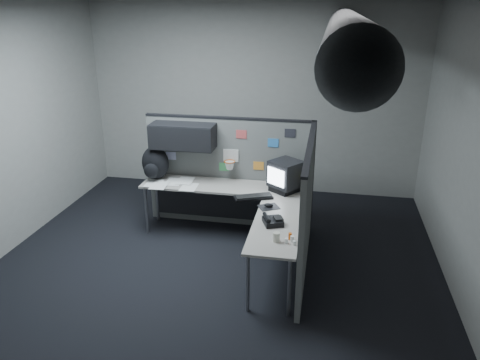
% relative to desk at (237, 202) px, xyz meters
% --- Properties ---
extents(room, '(5.62, 5.62, 3.22)m').
position_rel_desk_xyz_m(room, '(0.41, -0.70, 1.48)').
color(room, black).
rests_on(room, ground).
extents(partition_back, '(2.44, 0.42, 1.63)m').
position_rel_desk_xyz_m(partition_back, '(-0.40, 0.53, 0.38)').
color(partition_back, '#60625F').
rests_on(partition_back, ground).
extents(partition_right, '(0.07, 2.23, 1.63)m').
position_rel_desk_xyz_m(partition_right, '(0.95, -0.49, 0.21)').
color(partition_right, '#60625F').
rests_on(partition_right, ground).
extents(desk, '(2.31, 2.11, 0.73)m').
position_rel_desk_xyz_m(desk, '(0.00, 0.00, 0.00)').
color(desk, '#A09991').
rests_on(desk, ground).
extents(monitor, '(0.52, 0.52, 0.42)m').
position_rel_desk_xyz_m(monitor, '(0.62, 0.24, 0.33)').
color(monitor, black).
rests_on(monitor, desk).
extents(keyboard, '(0.53, 0.36, 0.04)m').
position_rel_desk_xyz_m(keyboard, '(0.24, -0.11, 0.14)').
color(keyboard, black).
rests_on(keyboard, desk).
extents(mouse, '(0.31, 0.29, 0.05)m').
position_rel_desk_xyz_m(mouse, '(0.48, -0.35, 0.14)').
color(mouse, black).
rests_on(mouse, desk).
extents(phone, '(0.28, 0.29, 0.11)m').
position_rel_desk_xyz_m(phone, '(0.58, -0.81, 0.16)').
color(phone, black).
rests_on(phone, desk).
extents(bottles, '(0.12, 0.15, 0.08)m').
position_rel_desk_xyz_m(bottles, '(0.83, -1.20, 0.15)').
color(bottles, silver).
rests_on(bottles, desk).
extents(cup, '(0.10, 0.10, 0.10)m').
position_rel_desk_xyz_m(cup, '(0.67, -1.21, 0.17)').
color(cup, beige).
rests_on(cup, desk).
extents(papers, '(0.76, 0.57, 0.02)m').
position_rel_desk_xyz_m(papers, '(-0.96, 0.18, 0.12)').
color(papers, white).
rests_on(papers, desk).
extents(backpack, '(0.47, 0.46, 0.48)m').
position_rel_desk_xyz_m(backpack, '(-1.26, 0.33, 0.35)').
color(backpack, black).
rests_on(backpack, desk).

